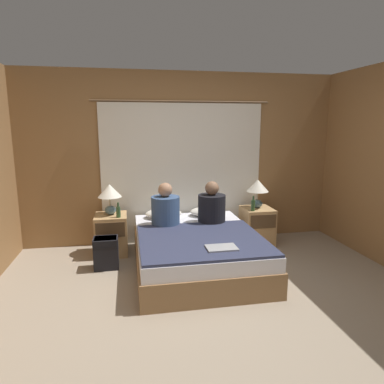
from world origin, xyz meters
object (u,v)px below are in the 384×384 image
at_px(person_right_in_bed, 212,207).
at_px(nightstand_right, 257,226).
at_px(person_left_in_bed, 166,209).
at_px(laptop_on_bed, 222,248).
at_px(lamp_left, 110,193).
at_px(lamp_right, 258,188).
at_px(backpack_on_floor, 106,251).
at_px(nightstand_left, 112,234).
at_px(beer_bottle_on_left_stand, 118,212).
at_px(pillow_left, 164,213).
at_px(beer_bottle_on_right_stand, 253,205).
at_px(bed, 196,250).
at_px(pillow_right, 208,211).

bearing_deg(person_right_in_bed, nightstand_right, 21.76).
distance_m(person_left_in_bed, laptop_on_bed, 1.15).
relative_size(lamp_left, lamp_right, 1.00).
xyz_separation_m(lamp_right, backpack_on_floor, (-2.15, -0.53, -0.62)).
relative_size(lamp_left, backpack_on_floor, 1.07).
bearing_deg(nightstand_left, beer_bottle_on_left_stand, -52.14).
height_order(nightstand_right, pillow_left, pillow_left).
xyz_separation_m(pillow_left, laptop_on_bed, (0.46, -1.43, -0.02)).
distance_m(nightstand_right, beer_bottle_on_right_stand, 0.40).
xyz_separation_m(pillow_left, person_left_in_bed, (-0.01, -0.39, 0.16)).
relative_size(pillow_left, backpack_on_floor, 1.31).
height_order(nightstand_left, nightstand_right, same).
bearing_deg(beer_bottle_on_right_stand, lamp_left, 175.07).
bearing_deg(nightstand_left, lamp_right, 0.81).
relative_size(nightstand_left, beer_bottle_on_left_stand, 2.70).
bearing_deg(beer_bottle_on_left_stand, person_left_in_bed, -15.35).
height_order(bed, lamp_left, lamp_left).
distance_m(nightstand_right, pillow_left, 1.40).
relative_size(lamp_right, pillow_left, 0.81).
bearing_deg(nightstand_right, lamp_right, 90.00).
bearing_deg(lamp_left, person_right_in_bed, -14.18).
bearing_deg(pillow_right, lamp_left, -177.62).
height_order(nightstand_left, beer_bottle_on_right_stand, beer_bottle_on_right_stand).
relative_size(person_right_in_bed, laptop_on_bed, 1.78).
relative_size(bed, nightstand_left, 3.61).
distance_m(nightstand_right, lamp_left, 2.18).
bearing_deg(lamp_right, pillow_left, 177.62).
height_order(bed, person_left_in_bed, person_left_in_bed).
relative_size(pillow_left, person_right_in_bed, 0.91).
distance_m(bed, beer_bottle_on_right_stand, 1.15).
relative_size(lamp_left, pillow_left, 0.81).
bearing_deg(laptop_on_bed, person_left_in_bed, 114.44).
xyz_separation_m(nightstand_left, beer_bottle_on_right_stand, (1.98, -0.14, 0.36)).
bearing_deg(nightstand_left, pillow_right, 3.62).
bearing_deg(lamp_right, person_left_in_bed, -166.35).
height_order(lamp_left, beer_bottle_on_right_stand, lamp_left).
relative_size(bed, person_left_in_bed, 3.46).
distance_m(nightstand_right, pillow_right, 0.77).
bearing_deg(nightstand_right, laptop_on_bed, -124.37).
xyz_separation_m(pillow_left, person_right_in_bed, (0.60, -0.39, 0.16)).
relative_size(lamp_left, person_right_in_bed, 0.74).
relative_size(bed, nightstand_right, 3.61).
xyz_separation_m(person_left_in_bed, laptop_on_bed, (0.47, -1.03, -0.18)).
distance_m(bed, pillow_right, 0.88).
bearing_deg(laptop_on_bed, beer_bottle_on_left_stand, 131.86).
distance_m(lamp_left, laptop_on_bed, 1.84).
bearing_deg(person_left_in_bed, pillow_right, 30.86).
bearing_deg(pillow_left, nightstand_left, -173.19).
bearing_deg(backpack_on_floor, nightstand_left, 84.62).
relative_size(pillow_left, laptop_on_bed, 1.62).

